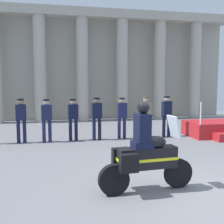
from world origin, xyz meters
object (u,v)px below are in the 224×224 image
Objects in this scene: officer_in_row_1 at (21,117)px; officer_in_row_6 at (146,114)px; officer_in_row_2 at (47,117)px; officer_in_row_3 at (73,116)px; officer_in_row_4 at (97,115)px; officer_in_row_5 at (122,115)px; officer_in_row_7 at (167,113)px; reviewing_stand at (217,129)px; motorcycle_with_rider at (144,154)px.

officer_in_row_1 is 4.85m from officer_in_row_6.
officer_in_row_1 is at bearing -12.74° from officer_in_row_2.
officer_in_row_3 is 0.97× the size of officer_in_row_4.
officer_in_row_4 is 1.01× the size of officer_in_row_5.
officer_in_row_3 is 0.96× the size of officer_in_row_6.
officer_in_row_3 is at bearing -6.75° from officer_in_row_7.
reviewing_stand is at bearing 171.48° from officer_in_row_1.
officer_in_row_7 is (2.96, 0.10, 0.00)m from officer_in_row_4.
officer_in_row_6 reaches higher than officer_in_row_5.
motorcycle_with_rider is (-4.98, -5.09, 0.50)m from reviewing_stand.
officer_in_row_4 is 0.99× the size of officer_in_row_7.
motorcycle_with_rider is (3.00, -5.39, -0.19)m from officer_in_row_1.
officer_in_row_6 is at bearing 167.87° from officer_in_row_5.
officer_in_row_4 reaches higher than officer_in_row_1.
officer_in_row_5 is 0.97m from officer_in_row_6.
officer_in_row_5 is at bearing -179.25° from officer_in_row_4.
officer_in_row_4 is 2.01m from officer_in_row_6.
motorcycle_with_rider is at bearing 74.40° from officer_in_row_5.
reviewing_stand is 4.17m from officer_in_row_5.
motorcycle_with_rider reaches higher than officer_in_row_5.
officer_in_row_3 reaches higher than reviewing_stand.
officer_in_row_4 is 0.99× the size of officer_in_row_6.
officer_in_row_6 is at bearing 175.56° from reviewing_stand.
officer_in_row_1 is 0.99× the size of officer_in_row_4.
officer_in_row_1 is 0.94m from officer_in_row_2.
officer_in_row_1 is at bearing 177.87° from reviewing_stand.
officer_in_row_1 is at bearing -8.15° from officer_in_row_4.
reviewing_stand is 7.09m from officer_in_row_2.
officer_in_row_5 is 5.51m from motorcycle_with_rider.
officer_in_row_3 is (-6.06, 0.33, 0.67)m from reviewing_stand.
motorcycle_with_rider is at bearing 94.80° from officer_in_row_3.
reviewing_stand is 1.19× the size of motorcycle_with_rider.
officer_in_row_2 is at bearing 167.26° from officer_in_row_1.
officer_in_row_7 is at bearing 173.72° from officer_in_row_1.
officer_in_row_7 is at bearing 171.97° from reviewing_stand.
reviewing_stand is 1.53× the size of officer_in_row_3.
reviewing_stand is 6.10m from officer_in_row_3.
officer_in_row_2 is 1.91m from officer_in_row_4.
officer_in_row_1 is 1.01× the size of officer_in_row_2.
motorcycle_with_rider reaches higher than officer_in_row_7.
officer_in_row_7 is at bearing 177.57° from officer_in_row_6.
officer_in_row_5 is at bearing -12.13° from officer_in_row_6.
officer_in_row_4 is (0.91, -0.12, 0.03)m from officer_in_row_3.
officer_in_row_3 is 0.78× the size of motorcycle_with_rider.
reviewing_stand is 3.22m from officer_in_row_6.
officer_in_row_1 is at bearing -6.28° from officer_in_row_7.
motorcycle_with_rider is (-2.79, -5.40, -0.20)m from officer_in_row_7.
officer_in_row_4 is at bearing 87.56° from motorcycle_with_rider.
officer_in_row_7 is at bearing 174.97° from officer_in_row_2.
officer_in_row_5 is (1.96, 0.01, 0.01)m from officer_in_row_3.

